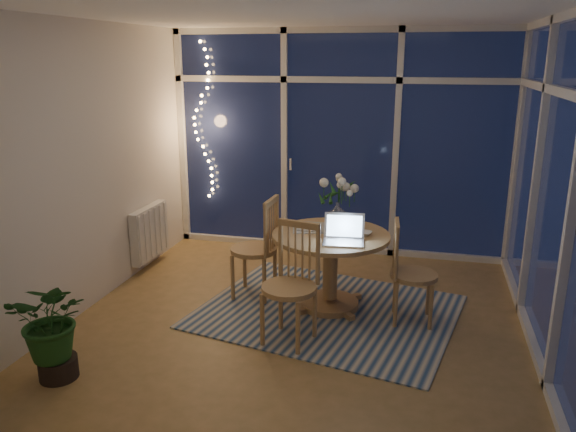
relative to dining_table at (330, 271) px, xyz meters
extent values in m
plane|color=olive|center=(-0.20, -0.31, -0.37)|extent=(4.00, 4.00, 0.00)
plane|color=white|center=(-0.20, -0.31, 2.23)|extent=(4.00, 4.00, 0.00)
cube|color=silver|center=(-0.20, 1.69, 0.93)|extent=(4.00, 0.04, 2.60)
cube|color=silver|center=(-0.20, -2.31, 0.93)|extent=(4.00, 0.04, 2.60)
cube|color=silver|center=(-2.20, -0.31, 0.93)|extent=(0.04, 4.00, 2.60)
cube|color=silver|center=(1.80, -0.31, 0.93)|extent=(0.04, 4.00, 2.60)
cube|color=white|center=(-0.20, 1.65, 0.93)|extent=(4.00, 0.10, 2.60)
cube|color=white|center=(1.76, -0.31, 0.93)|extent=(0.10, 4.00, 2.60)
cube|color=silver|center=(-2.14, 0.59, 0.03)|extent=(0.10, 0.70, 0.58)
cube|color=black|center=(0.30, 4.69, -0.43)|extent=(12.00, 6.00, 0.10)
cube|color=#381E14|center=(-0.20, 5.19, 0.53)|extent=(11.00, 0.08, 1.80)
cube|color=#383943|center=(0.10, 8.19, 1.83)|extent=(7.00, 3.00, 2.20)
sphere|color=black|center=(-1.00, 3.09, 0.08)|extent=(0.90, 0.90, 0.90)
cube|color=beige|center=(0.00, -0.10, -0.36)|extent=(2.55, 2.20, 0.01)
cylinder|color=#AF814F|center=(0.00, 0.00, 0.00)|extent=(1.26, 1.26, 0.73)
cube|color=#AF814F|center=(-0.76, 0.08, 0.14)|extent=(0.50, 0.50, 1.02)
cube|color=#AF814F|center=(0.76, -0.11, 0.10)|extent=(0.47, 0.47, 0.94)
cube|color=#AF814F|center=(-0.21, -0.74, 0.14)|extent=(0.56, 0.56, 1.01)
imported|color=white|center=(0.01, 0.28, 0.47)|extent=(0.24, 0.24, 0.21)
imported|color=white|center=(0.30, 0.03, 0.38)|extent=(0.18, 0.18, 0.04)
cube|color=#BAB9B1|center=(-0.15, 0.13, 0.37)|extent=(0.46, 0.38, 0.01)
cube|color=black|center=(0.07, -0.17, 0.37)|extent=(0.13, 0.10, 0.01)
imported|color=#1B4C1B|center=(-1.73, -1.67, 0.01)|extent=(0.63, 0.58, 0.76)
camera|label=1|loc=(0.79, -4.80, 1.91)|focal=35.00mm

